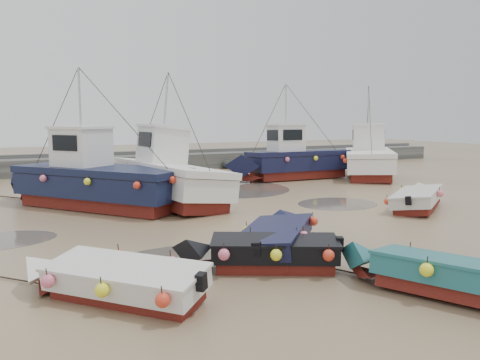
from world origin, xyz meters
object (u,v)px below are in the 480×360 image
object	(u,v)px
dinghy_4	(261,249)
cabin_boat_1	(161,175)
dinghy_2	(442,270)
cabin_boat_0	(90,178)
person	(110,207)
dinghy_3	(420,196)
dinghy_0	(113,275)
cabin_boat_2	(290,159)
dinghy_1	(279,234)
cabin_boat_3	(369,157)

from	to	relation	value
dinghy_4	cabin_boat_1	distance (m)	11.14
dinghy_2	cabin_boat_0	world-z (taller)	cabin_boat_0
dinghy_4	person	xyz separation A→B (m)	(-1.93, 10.71, -0.56)
dinghy_3	cabin_boat_1	distance (m)	11.99
dinghy_0	cabin_boat_1	world-z (taller)	cabin_boat_1
cabin_boat_0	cabin_boat_2	bearing A→B (deg)	-20.14
dinghy_0	dinghy_1	size ratio (longest dim) A/B	0.94
dinghy_1	dinghy_0	bearing A→B (deg)	-120.59
dinghy_3	dinghy_4	xyz separation A→B (m)	(-10.59, -4.47, 0.02)
cabin_boat_1	person	xyz separation A→B (m)	(-2.56, -0.39, -1.31)
cabin_boat_0	person	world-z (taller)	cabin_boat_0
person	cabin_boat_0	bearing A→B (deg)	-39.40
dinghy_0	dinghy_4	distance (m)	3.93
cabin_boat_1	cabin_boat_3	xyz separation A→B (m)	(15.84, 3.41, 0.03)
dinghy_4	cabin_boat_3	bearing A→B (deg)	-21.00
cabin_boat_0	dinghy_3	bearing A→B (deg)	-65.53
person	dinghy_2	bearing A→B (deg)	107.28
cabin_boat_0	person	xyz separation A→B (m)	(0.70, -0.55, -1.30)
cabin_boat_2	cabin_boat_3	distance (m)	5.78
dinghy_2	cabin_boat_2	distance (m)	20.64
dinghy_4	cabin_boat_2	world-z (taller)	cabin_boat_2
dinghy_1	dinghy_3	xyz separation A→B (m)	(9.31, 3.25, -0.01)
dinghy_4	person	size ratio (longest dim) A/B	3.22
dinghy_4	cabin_boat_1	bearing A→B (deg)	24.38
dinghy_1	dinghy_3	distance (m)	9.86
dinghy_0	dinghy_2	world-z (taller)	same
cabin_boat_2	cabin_boat_1	bearing A→B (deg)	115.97
dinghy_1	cabin_boat_1	xyz separation A→B (m)	(-0.65, 9.88, 0.77)
dinghy_2	cabin_boat_1	xyz separation A→B (m)	(-2.22, 14.46, 0.76)
dinghy_3	person	world-z (taller)	dinghy_3
cabin_boat_3	dinghy_4	bearing A→B (deg)	-100.21
dinghy_0	dinghy_1	distance (m)	5.42
cabin_boat_2	cabin_boat_3	world-z (taller)	same
cabin_boat_2	person	world-z (taller)	cabin_boat_2
dinghy_2	cabin_boat_1	world-z (taller)	cabin_boat_1
dinghy_0	cabin_boat_3	xyz separation A→B (m)	(20.38, 14.87, 0.79)
cabin_boat_1	person	distance (m)	2.90
dinghy_0	dinghy_3	bearing A→B (deg)	-23.49
dinghy_2	cabin_boat_1	bearing A→B (deg)	72.53
dinghy_4	cabin_boat_0	distance (m)	11.58
dinghy_2	dinghy_4	bearing A→B (deg)	104.10
dinghy_1	cabin_boat_2	size ratio (longest dim) A/B	0.51
dinghy_3	dinghy_0	bearing A→B (deg)	-106.35
dinghy_0	dinghy_1	bearing A→B (deg)	-25.01
cabin_boat_0	dinghy_2	bearing A→B (deg)	-107.79
dinghy_1	cabin_boat_1	bearing A→B (deg)	136.29
cabin_boat_2	cabin_boat_3	bearing A→B (deg)	-99.84
dinghy_3	person	bearing A→B (deg)	-151.24
cabin_boat_2	dinghy_0	bearing A→B (deg)	139.22
dinghy_3	cabin_boat_1	xyz separation A→B (m)	(-9.96, 6.63, 0.77)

